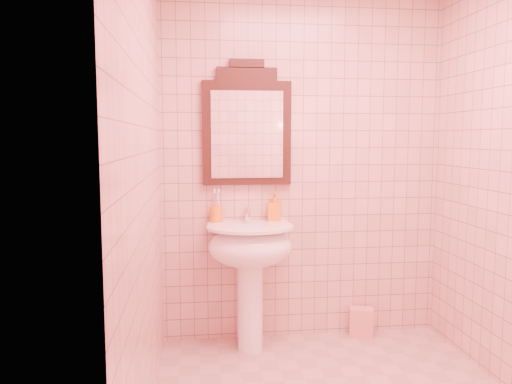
{
  "coord_description": "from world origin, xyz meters",
  "views": [
    {
      "loc": [
        -0.76,
        -2.38,
        1.44
      ],
      "look_at": [
        -0.4,
        0.55,
        1.12
      ],
      "focal_mm": 35.0,
      "sensor_mm": 36.0,
      "label": 1
    }
  ],
  "objects": [
    {
      "name": "pedestal_sink",
      "position": [
        -0.4,
        0.87,
        0.66
      ],
      "size": [
        0.58,
        0.58,
        0.86
      ],
      "color": "white",
      "rests_on": "floor"
    },
    {
      "name": "soap_dispenser",
      "position": [
        -0.21,
        1.04,
        0.96
      ],
      "size": [
        0.11,
        0.11,
        0.2
      ],
      "primitive_type": "imported",
      "rotation": [
        0.0,
        0.0,
        -0.2
      ],
      "color": "orange",
      "rests_on": "pedestal_sink"
    },
    {
      "name": "towel",
      "position": [
        0.43,
        1.02,
        0.1
      ],
      "size": [
        0.19,
        0.15,
        0.21
      ],
      "primitive_type": "cube",
      "rotation": [
        0.0,
        0.0,
        -0.28
      ],
      "color": "pink",
      "rests_on": "floor"
    },
    {
      "name": "mirror",
      "position": [
        -0.4,
        1.07,
        1.51
      ],
      "size": [
        0.62,
        0.06,
        0.86
      ],
      "color": "black",
      "rests_on": "back_wall"
    },
    {
      "name": "faucet",
      "position": [
        -0.4,
        1.01,
        0.92
      ],
      "size": [
        0.04,
        0.16,
        0.11
      ],
      "color": "white",
      "rests_on": "pedestal_sink"
    },
    {
      "name": "toothbrush_cup",
      "position": [
        -0.62,
        1.04,
        0.92
      ],
      "size": [
        0.09,
        0.09,
        0.2
      ],
      "rotation": [
        0.0,
        0.0,
        -0.33
      ],
      "color": "orange",
      "rests_on": "pedestal_sink"
    },
    {
      "name": "back_wall",
      "position": [
        0.0,
        1.1,
        1.25
      ],
      "size": [
        2.0,
        0.02,
        2.5
      ],
      "primitive_type": "cube",
      "color": "#DCA69A",
      "rests_on": "floor"
    }
  ]
}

